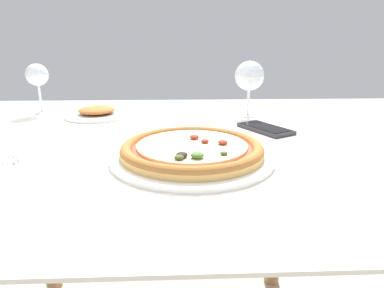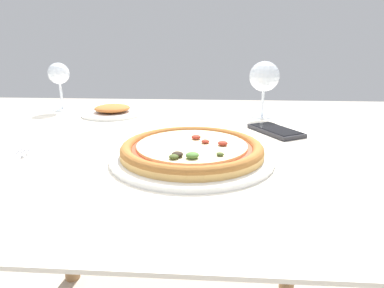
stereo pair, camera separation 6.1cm
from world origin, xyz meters
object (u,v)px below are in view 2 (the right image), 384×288
(pizza_plate, at_px, (192,151))
(side_plate, at_px, (113,111))
(wine_glass_far_right, at_px, (59,76))
(dining_table, at_px, (158,175))
(wine_glass_far_left, at_px, (264,78))
(fork, at_px, (13,161))
(cell_phone, at_px, (276,131))

(pizza_plate, relative_size, side_plate, 1.66)
(pizza_plate, bearing_deg, wine_glass_far_right, 135.65)
(dining_table, height_order, wine_glass_far_right, wine_glass_far_right)
(dining_table, xyz_separation_m, pizza_plate, (0.09, -0.15, 0.11))
(wine_glass_far_left, bearing_deg, fork, -140.68)
(side_plate, bearing_deg, cell_phone, -21.24)
(dining_table, distance_m, wine_glass_far_right, 0.53)
(pizza_plate, distance_m, cell_phone, 0.29)
(side_plate, bearing_deg, pizza_plate, -54.73)
(side_plate, bearing_deg, dining_table, -53.22)
(dining_table, bearing_deg, wine_glass_far_left, 40.36)
(wine_glass_far_right, bearing_deg, cell_phone, -20.74)
(fork, distance_m, cell_phone, 0.59)
(fork, distance_m, wine_glass_far_right, 0.53)
(pizza_plate, distance_m, fork, 0.34)
(dining_table, distance_m, fork, 0.32)
(wine_glass_far_left, distance_m, wine_glass_far_right, 0.66)
(cell_phone, bearing_deg, pizza_plate, -133.62)
(dining_table, xyz_separation_m, side_plate, (-0.18, 0.24, 0.11))
(dining_table, height_order, side_plate, side_plate)
(fork, distance_m, wine_glass_far_left, 0.69)
(pizza_plate, height_order, wine_glass_far_left, wine_glass_far_left)
(wine_glass_far_right, relative_size, side_plate, 0.83)
(cell_phone, bearing_deg, dining_table, -168.56)
(fork, relative_size, wine_glass_far_right, 1.09)
(pizza_plate, height_order, wine_glass_far_right, wine_glass_far_right)
(wine_glass_far_right, bearing_deg, fork, -74.94)
(dining_table, bearing_deg, cell_phone, 11.44)
(dining_table, bearing_deg, pizza_plate, -57.34)
(dining_table, height_order, pizza_plate, pizza_plate)
(fork, relative_size, wine_glass_far_left, 1.02)
(dining_table, xyz_separation_m, fork, (-0.24, -0.19, 0.10))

